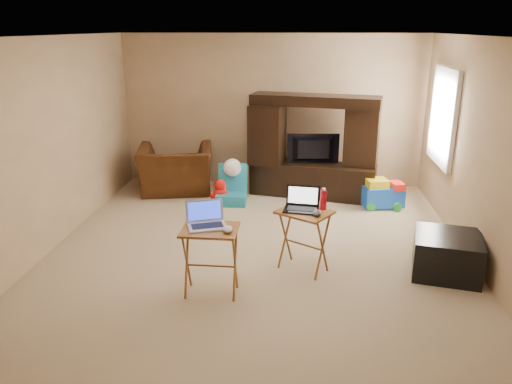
# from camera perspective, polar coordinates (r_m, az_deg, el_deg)

# --- Properties ---
(floor) EXTENTS (5.50, 5.50, 0.00)m
(floor) POSITION_cam_1_polar(r_m,az_deg,el_deg) (6.18, 0.17, -6.47)
(floor) COLOR #C8B28B
(floor) RESTS_ON ground
(ceiling) EXTENTS (5.50, 5.50, 0.00)m
(ceiling) POSITION_cam_1_polar(r_m,az_deg,el_deg) (5.60, 0.20, 17.40)
(ceiling) COLOR silver
(ceiling) RESTS_ON ground
(wall_back) EXTENTS (5.00, 0.00, 5.00)m
(wall_back) POSITION_cam_1_polar(r_m,az_deg,el_deg) (8.45, 1.85, 9.23)
(wall_back) COLOR tan
(wall_back) RESTS_ON ground
(wall_front) EXTENTS (5.00, 0.00, 5.00)m
(wall_front) POSITION_cam_1_polar(r_m,az_deg,el_deg) (3.17, -4.24, -6.79)
(wall_front) COLOR tan
(wall_front) RESTS_ON ground
(wall_left) EXTENTS (0.00, 5.50, 5.50)m
(wall_left) POSITION_cam_1_polar(r_m,az_deg,el_deg) (6.48, -22.52, 4.98)
(wall_left) COLOR tan
(wall_left) RESTS_ON ground
(wall_right) EXTENTS (0.00, 5.50, 5.50)m
(wall_right) POSITION_cam_1_polar(r_m,az_deg,el_deg) (6.08, 24.41, 3.94)
(wall_right) COLOR tan
(wall_right) RESTS_ON ground
(window_pane) EXTENTS (0.00, 1.20, 1.20)m
(window_pane) POSITION_cam_1_polar(r_m,az_deg,el_deg) (7.50, 20.74, 8.04)
(window_pane) COLOR white
(window_pane) RESTS_ON ground
(window_frame) EXTENTS (0.06, 1.14, 1.34)m
(window_frame) POSITION_cam_1_polar(r_m,az_deg,el_deg) (7.49, 20.59, 8.05)
(window_frame) COLOR white
(window_frame) RESTS_ON ground
(entertainment_center) EXTENTS (2.03, 0.88, 1.61)m
(entertainment_center) POSITION_cam_1_polar(r_m,az_deg,el_deg) (7.89, 6.60, 5.15)
(entertainment_center) COLOR black
(entertainment_center) RESTS_ON floor
(television) EXTENTS (0.82, 0.19, 0.47)m
(television) POSITION_cam_1_polar(r_m,az_deg,el_deg) (7.85, 6.60, 4.84)
(television) COLOR black
(television) RESTS_ON entertainment_center
(recliner) EXTENTS (1.33, 1.22, 0.75)m
(recliner) POSITION_cam_1_polar(r_m,az_deg,el_deg) (8.26, -9.14, 2.57)
(recliner) COLOR #49250F
(recliner) RESTS_ON floor
(child_rocker) EXTENTS (0.46, 0.52, 0.59)m
(child_rocker) POSITION_cam_1_polar(r_m,az_deg,el_deg) (7.63, -2.84, 0.84)
(child_rocker) COLOR teal
(child_rocker) RESTS_ON floor
(plush_toy) EXTENTS (0.34, 0.28, 0.38)m
(plush_toy) POSITION_cam_1_polar(r_m,az_deg,el_deg) (7.69, -4.10, 0.11)
(plush_toy) COLOR red
(plush_toy) RESTS_ON floor
(push_toy) EXTENTS (0.68, 0.55, 0.45)m
(push_toy) POSITION_cam_1_polar(r_m,az_deg,el_deg) (7.71, 14.33, -0.10)
(push_toy) COLOR blue
(push_toy) RESTS_ON floor
(ottoman) EXTENTS (0.83, 0.83, 0.45)m
(ottoman) POSITION_cam_1_polar(r_m,az_deg,el_deg) (5.88, 20.96, -6.71)
(ottoman) COLOR black
(ottoman) RESTS_ON floor
(tray_table_left) EXTENTS (0.55, 0.44, 0.72)m
(tray_table_left) POSITION_cam_1_polar(r_m,az_deg,el_deg) (5.07, -5.20, -7.92)
(tray_table_left) COLOR #A06526
(tray_table_left) RESTS_ON floor
(tray_table_right) EXTENTS (0.68, 0.65, 0.70)m
(tray_table_right) POSITION_cam_1_polar(r_m,az_deg,el_deg) (5.55, 5.47, -5.58)
(tray_table_right) COLOR #9D6026
(tray_table_right) RESTS_ON floor
(laptop_left) EXTENTS (0.46, 0.41, 0.24)m
(laptop_left) POSITION_cam_1_polar(r_m,az_deg,el_deg) (4.91, -5.64, -2.74)
(laptop_left) COLOR #B7B7BC
(laptop_left) RESTS_ON tray_table_left
(laptop_right) EXTENTS (0.40, 0.34, 0.24)m
(laptop_right) POSITION_cam_1_polar(r_m,az_deg,el_deg) (5.40, 5.19, -0.92)
(laptop_right) COLOR black
(laptop_right) RESTS_ON tray_table_right
(mouse_left) EXTENTS (0.11, 0.16, 0.06)m
(mouse_left) POSITION_cam_1_polar(r_m,az_deg,el_deg) (4.81, -3.25, -4.27)
(mouse_left) COLOR silver
(mouse_left) RESTS_ON tray_table_left
(mouse_right) EXTENTS (0.11, 0.16, 0.06)m
(mouse_right) POSITION_cam_1_polar(r_m,az_deg,el_deg) (5.30, 7.00, -2.40)
(mouse_right) COLOR #47464C
(mouse_right) RESTS_ON tray_table_right
(water_bottle) EXTENTS (0.07, 0.07, 0.22)m
(water_bottle) POSITION_cam_1_polar(r_m,az_deg,el_deg) (5.46, 7.71, -0.90)
(water_bottle) COLOR red
(water_bottle) RESTS_ON tray_table_right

